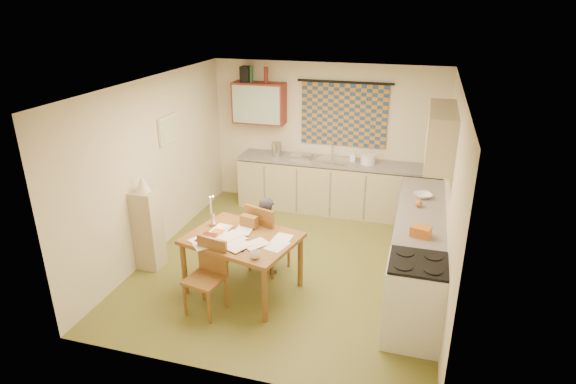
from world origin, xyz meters
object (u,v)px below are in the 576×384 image
(dining_table, at_px, (243,263))
(person, at_px, (268,235))
(chair_far, at_px, (268,249))
(stove, at_px, (414,301))
(shelf_stand, at_px, (148,230))
(counter_back, at_px, (333,187))
(counter_right, at_px, (418,251))

(dining_table, bearing_deg, person, 85.98)
(dining_table, xyz_separation_m, chair_far, (0.15, 0.55, -0.07))
(person, bearing_deg, stove, -173.04)
(chair_far, xyz_separation_m, shelf_stand, (-1.59, -0.37, 0.26))
(counter_back, xyz_separation_m, shelf_stand, (-2.06, -2.55, 0.11))
(shelf_stand, bearing_deg, person, 11.71)
(counter_back, bearing_deg, person, -101.71)
(counter_right, height_order, stove, stove)
(counter_back, relative_size, stove, 3.43)
(dining_table, bearing_deg, counter_back, 90.52)
(counter_back, height_order, chair_far, chair_far)
(counter_right, bearing_deg, shelf_stand, -170.25)
(counter_right, xyz_separation_m, stove, (0.00, -1.19, 0.03))
(counter_right, distance_m, stove, 1.19)
(counter_back, relative_size, counter_right, 1.12)
(chair_far, distance_m, person, 0.24)
(stove, relative_size, shelf_stand, 0.85)
(person, bearing_deg, dining_table, 104.71)
(counter_back, xyz_separation_m, person, (-0.46, -2.22, 0.09))
(person, relative_size, shelf_stand, 0.96)
(counter_back, bearing_deg, shelf_stand, -128.91)
(counter_right, bearing_deg, person, -171.89)
(counter_right, distance_m, shelf_stand, 3.59)
(counter_back, height_order, shelf_stand, shelf_stand)
(stove, relative_size, person, 0.89)
(stove, xyz_separation_m, dining_table, (-2.10, 0.39, -0.10))
(dining_table, xyz_separation_m, shelf_stand, (-1.44, 0.18, 0.18))
(dining_table, bearing_deg, chair_far, 87.91)
(chair_far, relative_size, person, 0.91)
(person, height_order, shelf_stand, shelf_stand)
(stove, height_order, shelf_stand, shelf_stand)
(dining_table, bearing_deg, stove, 2.69)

